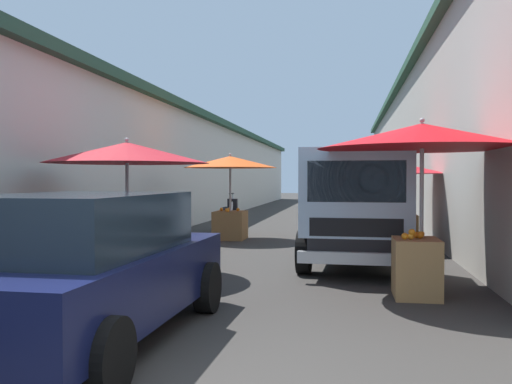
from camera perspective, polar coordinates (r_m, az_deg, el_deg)
name	(u,v)px	position (r m, az deg, el deg)	size (l,w,h in m)	color
ground	(296,231)	(17.10, 4.06, -3.99)	(90.00, 90.00, 0.00)	#33302D
building_left_whitewash	(107,167)	(21.05, -14.96, 2.44)	(49.80, 7.50, 3.99)	beige
fruit_stall_far_right	(421,151)	(8.00, 16.50, 4.02)	(2.87, 2.87, 2.43)	#9E9EA3
fruit_stall_far_left	(230,177)	(14.64, -2.64, 1.58)	(2.45, 2.45, 2.26)	#9E9EA3
fruit_stall_near_left	(391,179)	(13.30, 13.58, 1.27)	(2.61, 2.61, 2.09)	#9E9EA3
fruit_stall_near_right	(126,169)	(9.43, -13.08, 2.29)	(2.69, 2.69, 2.27)	#9E9EA3
hatchback_car	(85,266)	(5.77, -17.03, -7.25)	(3.95, 2.01, 1.45)	#0F1438
delivery_truck	(358,210)	(10.01, 10.38, -1.84)	(4.99, 2.14, 2.08)	black
vendor_by_crates	(344,199)	(19.60, 8.93, -0.73)	(0.50, 0.44, 1.55)	navy
parked_scooter	(228,215)	(17.48, -2.83, -2.40)	(1.69, 0.34, 1.14)	black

